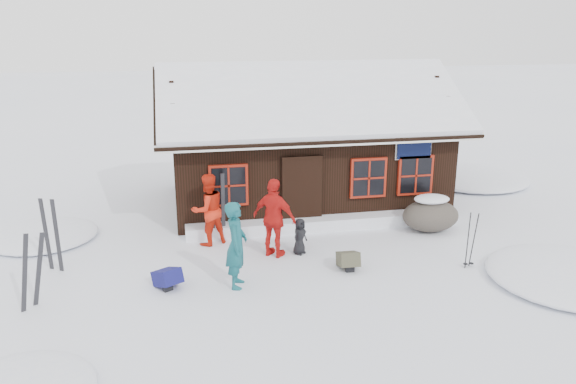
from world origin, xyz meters
name	(u,v)px	position (x,y,z in m)	size (l,w,h in m)	color
ground	(287,266)	(0.00, 0.00, 0.00)	(120.00, 120.00, 0.00)	white
mountain_hut	(303,152)	(1.50, 4.98, 1.58)	(8.90, 6.09, 4.42)	black
snow_drift	(324,223)	(1.50, 2.25, 0.17)	(7.60, 0.60, 0.35)	white
snow_mounds	(333,233)	(1.65, 1.86, 0.00)	(20.60, 13.20, 0.48)	white
skier_teal	(236,245)	(-1.26, -0.81, 0.96)	(0.70, 0.46, 1.91)	#124F56
skier_orange_left	(208,210)	(-1.70, 1.76, 0.93)	(0.91, 0.71, 1.87)	red
skier_orange_right	(274,218)	(-0.18, 0.65, 0.98)	(1.15, 0.48, 1.96)	red
skier_crouched	(300,236)	(0.45, 0.67, 0.46)	(0.45, 0.29, 0.91)	black
boulder	(431,215)	(4.32, 1.55, 0.46)	(1.57, 1.17, 0.91)	#554D44
ski_pair_left	(32,272)	(-5.35, -0.93, 0.76)	(0.57, 0.32, 1.60)	black
ski_pair_mid	(52,236)	(-5.30, 0.85, 0.83)	(0.40, 0.23, 1.77)	black
ski_pair_right	(218,208)	(-1.43, 2.08, 0.86)	(0.41, 0.15, 1.82)	black
ski_poles	(471,241)	(4.16, -0.89, 0.65)	(0.25, 0.12, 1.38)	black
backpack_blue	(168,281)	(-2.75, -0.60, 0.16)	(0.45, 0.60, 0.33)	#141457
backpack_olive	(348,262)	(1.36, -0.44, 0.16)	(0.45, 0.60, 0.33)	#42412F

